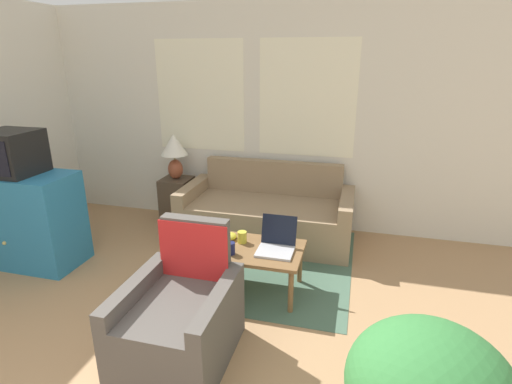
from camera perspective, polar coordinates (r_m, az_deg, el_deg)
The scene contains 14 objects.
wall_back at distance 4.81m, azimuth 0.35°, elevation 10.49°, with size 6.18×0.06×2.60m.
rug at distance 4.19m, azimuth 0.32°, elevation -9.73°, with size 1.89×1.91×0.01m.
couch at distance 4.61m, azimuth 1.62°, elevation -3.33°, with size 1.91×0.87×0.84m.
armchair at distance 2.95m, azimuth -10.62°, elevation -17.41°, with size 0.70×0.83×0.91m.
tv_dresser at distance 4.61m, azimuth -30.21°, elevation -3.31°, with size 1.10×0.56×0.94m.
television at distance 4.43m, azimuth -31.66°, elevation 4.81°, with size 0.49×0.47×0.41m.
side_table at distance 5.14m, azimuth -11.14°, elevation -1.12°, with size 0.36×0.36×0.57m.
table_lamp at distance 4.96m, azimuth -11.60°, elevation 5.85°, with size 0.33×0.33×0.56m.
coffee_table at distance 3.56m, azimuth -1.84°, elevation -8.51°, with size 1.05×0.58×0.42m.
laptop at distance 3.48m, azimuth 2.96°, elevation -7.32°, with size 0.31×0.33×0.27m.
cup_navy at distance 3.41m, azimuth -3.63°, elevation -8.03°, with size 0.07×0.07×0.11m.
cup_yellow at distance 3.60m, azimuth -2.00°, elevation -6.46°, with size 0.08×0.08×0.11m.
cup_white at distance 3.60m, azimuth -6.02°, elevation -6.90°, with size 0.09×0.09×0.07m.
snack_bowl at distance 3.68m, azimuth -3.90°, elevation -6.31°, with size 0.14×0.14×0.06m.
Camera 1 is at (1.19, -0.59, 2.01)m, focal length 28.00 mm.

